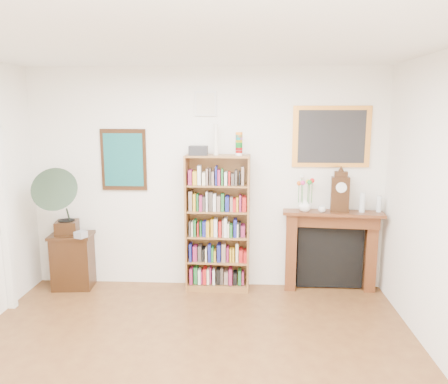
# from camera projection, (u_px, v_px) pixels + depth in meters

# --- Properties ---
(room) EXTENTS (4.51, 5.01, 2.81)m
(room) POSITION_uv_depth(u_px,v_px,m) (174.00, 235.00, 3.10)
(room) COLOR #5A331B
(room) RESTS_ON ground
(teal_poster) EXTENTS (0.58, 0.04, 0.78)m
(teal_poster) POSITION_uv_depth(u_px,v_px,m) (124.00, 160.00, 5.54)
(teal_poster) COLOR black
(teal_poster) RESTS_ON back_wall
(small_picture) EXTENTS (0.26, 0.04, 0.30)m
(small_picture) POSITION_uv_depth(u_px,v_px,m) (206.00, 104.00, 5.36)
(small_picture) COLOR white
(small_picture) RESTS_ON back_wall
(gilt_painting) EXTENTS (0.95, 0.04, 0.75)m
(gilt_painting) POSITION_uv_depth(u_px,v_px,m) (331.00, 137.00, 5.36)
(gilt_painting) COLOR orange
(gilt_painting) RESTS_ON back_wall
(bookshelf) EXTENTS (0.81, 0.31, 1.99)m
(bookshelf) POSITION_uv_depth(u_px,v_px,m) (218.00, 216.00, 5.47)
(bookshelf) COLOR brown
(bookshelf) RESTS_ON floor
(side_cabinet) EXTENTS (0.56, 0.43, 0.72)m
(side_cabinet) POSITION_uv_depth(u_px,v_px,m) (73.00, 261.00, 5.63)
(side_cabinet) COLOR black
(side_cabinet) RESTS_ON floor
(fireplace) EXTENTS (1.25, 0.41, 1.04)m
(fireplace) POSITION_uv_depth(u_px,v_px,m) (331.00, 244.00, 5.53)
(fireplace) COLOR #44220F
(fireplace) RESTS_ON floor
(gramophone) EXTENTS (0.65, 0.75, 0.88)m
(gramophone) POSITION_uv_depth(u_px,v_px,m) (60.00, 198.00, 5.35)
(gramophone) COLOR black
(gramophone) RESTS_ON side_cabinet
(cd_stack) EXTENTS (0.16, 0.16, 0.08)m
(cd_stack) POSITION_uv_depth(u_px,v_px,m) (81.00, 235.00, 5.39)
(cd_stack) COLOR #B3B4C0
(cd_stack) RESTS_ON side_cabinet
(mantel_clock) EXTENTS (0.23, 0.15, 0.50)m
(mantel_clock) POSITION_uv_depth(u_px,v_px,m) (340.00, 193.00, 5.34)
(mantel_clock) COLOR black
(mantel_clock) RESTS_ON fireplace
(flower_vase) EXTENTS (0.19, 0.19, 0.17)m
(flower_vase) POSITION_uv_depth(u_px,v_px,m) (305.00, 205.00, 5.40)
(flower_vase) COLOR white
(flower_vase) RESTS_ON fireplace
(teacup) EXTENTS (0.10, 0.10, 0.08)m
(teacup) POSITION_uv_depth(u_px,v_px,m) (322.00, 209.00, 5.36)
(teacup) COLOR silver
(teacup) RESTS_ON fireplace
(bottle_left) EXTENTS (0.07, 0.07, 0.24)m
(bottle_left) POSITION_uv_depth(u_px,v_px,m) (362.00, 203.00, 5.35)
(bottle_left) COLOR silver
(bottle_left) RESTS_ON fireplace
(bottle_right) EXTENTS (0.06, 0.06, 0.20)m
(bottle_right) POSITION_uv_depth(u_px,v_px,m) (379.00, 204.00, 5.36)
(bottle_right) COLOR silver
(bottle_right) RESTS_ON fireplace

